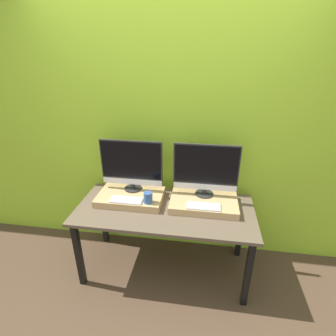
% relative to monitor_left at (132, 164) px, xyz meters
% --- Properties ---
extents(ground_plane, '(12.00, 12.00, 0.00)m').
position_rel_monitor_left_xyz_m(ground_plane, '(0.34, -0.54, -1.03)').
color(ground_plane, '#4C3828').
extents(wall_back, '(8.00, 0.04, 2.60)m').
position_rel_monitor_left_xyz_m(wall_back, '(0.34, 0.24, 0.27)').
color(wall_back, '#9ED12D').
rests_on(wall_back, ground_plane).
extents(workbench, '(1.58, 0.72, 0.71)m').
position_rel_monitor_left_xyz_m(workbench, '(0.34, -0.18, -0.40)').
color(workbench, brown).
rests_on(workbench, ground_plane).
extents(wooden_riser_left, '(0.60, 0.38, 0.07)m').
position_rel_monitor_left_xyz_m(wooden_riser_left, '(0.00, -0.10, -0.29)').
color(wooden_riser_left, tan).
rests_on(wooden_riser_left, workbench).
extents(monitor_left, '(0.58, 0.17, 0.49)m').
position_rel_monitor_left_xyz_m(monitor_left, '(0.00, 0.00, 0.00)').
color(monitor_left, '#282828').
rests_on(monitor_left, wooden_riser_left).
extents(keyboard_left, '(0.29, 0.12, 0.01)m').
position_rel_monitor_left_xyz_m(keyboard_left, '(0.00, -0.22, -0.25)').
color(keyboard_left, silver).
rests_on(keyboard_left, wooden_riser_left).
extents(mug, '(0.08, 0.08, 0.10)m').
position_rel_monitor_left_xyz_m(mug, '(0.20, -0.22, -0.21)').
color(mug, '#335693').
rests_on(mug, wooden_riser_left).
extents(wooden_riser_right, '(0.60, 0.38, 0.07)m').
position_rel_monitor_left_xyz_m(wooden_riser_right, '(0.68, -0.10, -0.29)').
color(wooden_riser_right, tan).
rests_on(wooden_riser_right, workbench).
extents(monitor_right, '(0.58, 0.17, 0.49)m').
position_rel_monitor_left_xyz_m(monitor_right, '(0.68, 0.00, 0.00)').
color(monitor_right, '#282828').
rests_on(monitor_right, wooden_riser_right).
extents(keyboard_right, '(0.29, 0.12, 0.01)m').
position_rel_monitor_left_xyz_m(keyboard_right, '(0.68, -0.22, -0.25)').
color(keyboard_right, silver).
rests_on(keyboard_right, wooden_riser_right).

